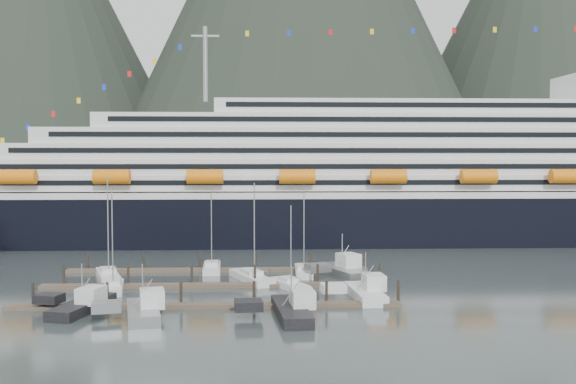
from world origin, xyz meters
The scene contains 17 objects.
ground centered at (0.00, 0.00, 0.00)m, with size 1600.00×1600.00×0.00m, color #3F4B49.
mountains centered at (52.48, 588.54, 163.40)m, with size 870.00×440.00×420.00m.
cruise_ship centered at (30.03, 54.94, 12.04)m, with size 210.00×30.40×50.30m.
dock_near centered at (-4.93, -9.95, 0.31)m, with size 48.18×2.28×3.20m.
dock_mid centered at (-4.93, 3.05, 0.31)m, with size 48.18×2.28×3.20m.
dock_far centered at (-4.93, 16.05, 0.31)m, with size 48.18×2.28×3.20m.
sailboat_a centered at (-18.38, 0.80, 0.43)m, with size 3.98×9.07×14.63m.
sailboat_b centered at (-21.21, 10.22, 0.45)m, with size 5.91×10.99×16.08m.
sailboat_d centered at (0.46, 7.45, 0.43)m, with size 7.13×12.23×15.08m.
sailboat_f centered at (-6.04, 16.25, 0.43)m, with size 3.15×9.39×13.66m.
sailboat_g centered at (8.54, 12.83, 0.42)m, with size 2.77×10.28×14.32m.
sailboat_h centered at (5.69, 2.27, 0.41)m, with size 5.68×8.67×12.05m.
trawler_a centered at (-19.47, -11.51, 0.83)m, with size 8.96×11.93×6.28m.
trawler_b centered at (-11.74, -15.03, 0.88)m, with size 8.52×11.01×6.83m.
trawler_c centered at (5.19, -15.01, 0.86)m, with size 9.32×13.16×6.57m.
trawler_d centered at (15.27, -5.53, 0.86)m, with size 8.43×11.38×6.62m.
trawler_e centered at (14.24, 10.83, 0.92)m, with size 9.82×11.68×7.25m.
Camera 1 is at (1.85, -91.47, 18.38)m, focal length 42.00 mm.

